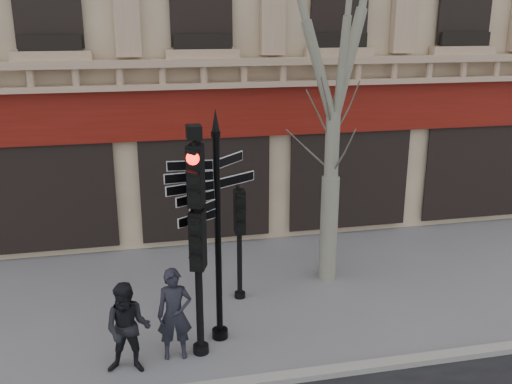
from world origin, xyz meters
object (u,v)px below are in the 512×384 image
fingerpost (217,190)px  pedestrian_b (128,329)px  pedestrian_a (175,314)px  traffic_signal_main (197,216)px  traffic_signal_secondary (239,223)px

fingerpost → pedestrian_b: (-1.69, -0.74, -2.15)m
pedestrian_a → pedestrian_b: pedestrian_a is taller
traffic_signal_main → fingerpost: bearing=65.6°
traffic_signal_secondary → pedestrian_a: 2.68m
pedestrian_b → pedestrian_a: bearing=30.3°
fingerpost → pedestrian_a: fingerpost is taller
pedestrian_a → pedestrian_b: size_ratio=1.03×
traffic_signal_main → pedestrian_a: 1.87m
traffic_signal_secondary → pedestrian_a: size_ratio=1.45×
traffic_signal_main → pedestrian_b: (-1.27, -0.30, -1.84)m
pedestrian_b → traffic_signal_main: bearing=25.3°
traffic_signal_main → pedestrian_b: size_ratio=2.55×
traffic_signal_secondary → pedestrian_b: (-2.37, -2.27, -0.90)m
traffic_signal_secondary → pedestrian_b: size_ratio=1.50×
fingerpost → pedestrian_b: size_ratio=2.67×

